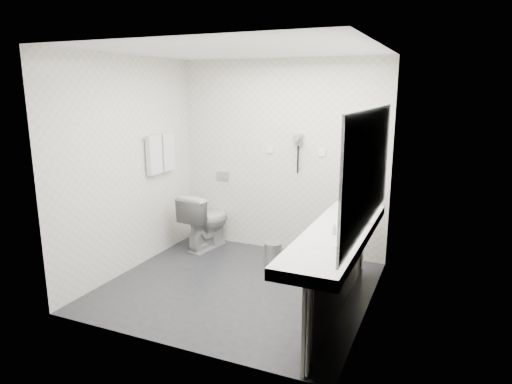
% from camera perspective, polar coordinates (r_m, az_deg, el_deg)
% --- Properties ---
extents(floor, '(2.80, 2.80, 0.00)m').
position_cam_1_polar(floor, '(5.09, -2.27, -11.80)').
color(floor, '#252629').
rests_on(floor, ground).
extents(ceiling, '(2.80, 2.80, 0.00)m').
position_cam_1_polar(ceiling, '(4.63, -2.56, 17.53)').
color(ceiling, white).
rests_on(ceiling, wall_back).
extents(wall_back, '(2.80, 0.00, 2.80)m').
position_cam_1_polar(wall_back, '(5.88, 3.15, 4.35)').
color(wall_back, silver).
rests_on(wall_back, floor).
extents(wall_front, '(2.80, 0.00, 2.80)m').
position_cam_1_polar(wall_front, '(3.61, -11.47, -1.46)').
color(wall_front, silver).
rests_on(wall_front, floor).
extents(wall_left, '(0.00, 2.60, 2.60)m').
position_cam_1_polar(wall_left, '(5.45, -15.78, 3.19)').
color(wall_left, silver).
rests_on(wall_left, floor).
extents(wall_right, '(0.00, 2.60, 2.60)m').
position_cam_1_polar(wall_right, '(4.29, 14.66, 0.68)').
color(wall_right, silver).
rests_on(wall_right, floor).
extents(vanity_counter, '(0.55, 2.20, 0.10)m').
position_cam_1_polar(vanity_counter, '(4.27, 10.22, -5.43)').
color(vanity_counter, white).
rests_on(vanity_counter, floor).
extents(vanity_panel, '(0.03, 2.15, 0.75)m').
position_cam_1_polar(vanity_panel, '(4.41, 10.32, -10.71)').
color(vanity_panel, '#9A9A92').
rests_on(vanity_panel, floor).
extents(vanity_post_near, '(0.06, 0.06, 0.75)m').
position_cam_1_polar(vanity_post_near, '(3.51, 6.66, -17.23)').
color(vanity_post_near, silver).
rests_on(vanity_post_near, floor).
extents(vanity_post_far, '(0.06, 0.06, 0.75)m').
position_cam_1_polar(vanity_post_far, '(5.36, 13.24, -6.51)').
color(vanity_post_far, silver).
rests_on(vanity_post_far, floor).
extents(mirror, '(0.02, 2.20, 1.05)m').
position_cam_1_polar(mirror, '(4.06, 14.16, 2.90)').
color(mirror, '#B2BCC6').
rests_on(mirror, wall_right).
extents(basin_near, '(0.40, 0.31, 0.05)m').
position_cam_1_polar(basin_near, '(3.66, 7.83, -7.92)').
color(basin_near, white).
rests_on(basin_near, vanity_counter).
extents(basin_far, '(0.40, 0.31, 0.05)m').
position_cam_1_polar(basin_far, '(4.87, 12.04, -2.77)').
color(basin_far, white).
rests_on(basin_far, vanity_counter).
extents(faucet_near, '(0.04, 0.04, 0.15)m').
position_cam_1_polar(faucet_near, '(3.59, 10.89, -6.96)').
color(faucet_near, silver).
rests_on(faucet_near, vanity_counter).
extents(faucet_far, '(0.04, 0.04, 0.15)m').
position_cam_1_polar(faucet_far, '(4.81, 14.36, -1.97)').
color(faucet_far, silver).
rests_on(faucet_far, vanity_counter).
extents(soap_bottle_a, '(0.06, 0.06, 0.11)m').
position_cam_1_polar(soap_bottle_a, '(4.33, 11.26, -3.76)').
color(soap_bottle_a, beige).
rests_on(soap_bottle_a, vanity_counter).
extents(soap_bottle_b, '(0.09, 0.09, 0.08)m').
position_cam_1_polar(soap_bottle_b, '(4.41, 11.70, -3.65)').
color(soap_bottle_b, beige).
rests_on(soap_bottle_b, vanity_counter).
extents(soap_bottle_c, '(0.05, 0.05, 0.11)m').
position_cam_1_polar(soap_bottle_c, '(4.11, 9.90, -4.60)').
color(soap_bottle_c, beige).
rests_on(soap_bottle_c, vanity_counter).
extents(glass_left, '(0.08, 0.08, 0.12)m').
position_cam_1_polar(glass_left, '(4.47, 13.00, -3.23)').
color(glass_left, silver).
rests_on(glass_left, vanity_counter).
extents(glass_right, '(0.07, 0.07, 0.12)m').
position_cam_1_polar(glass_right, '(4.51, 13.83, -3.15)').
color(glass_right, silver).
rests_on(glass_right, vanity_counter).
extents(toilet, '(0.53, 0.81, 0.77)m').
position_cam_1_polar(toilet, '(6.15, -6.39, -3.61)').
color(toilet, white).
rests_on(toilet, floor).
extents(flush_plate, '(0.18, 0.02, 0.12)m').
position_cam_1_polar(flush_plate, '(6.26, -4.24, 2.08)').
color(flush_plate, '#B2B5BA').
rests_on(flush_plate, wall_back).
extents(pedal_bin, '(0.27, 0.27, 0.30)m').
position_cam_1_polar(pedal_bin, '(5.52, 2.18, -8.06)').
color(pedal_bin, '#B2B5BA').
rests_on(pedal_bin, floor).
extents(bin_lid, '(0.21, 0.21, 0.02)m').
position_cam_1_polar(bin_lid, '(5.47, 2.20, -6.52)').
color(bin_lid, '#B2B5BA').
rests_on(bin_lid, pedal_bin).
extents(towel_rail, '(0.02, 0.62, 0.02)m').
position_cam_1_polar(towel_rail, '(5.82, -12.15, 6.96)').
color(towel_rail, silver).
rests_on(towel_rail, wall_left).
extents(towel_near, '(0.07, 0.24, 0.48)m').
position_cam_1_polar(towel_near, '(5.72, -12.78, 4.62)').
color(towel_near, silver).
rests_on(towel_near, towel_rail).
extents(towel_far, '(0.07, 0.24, 0.48)m').
position_cam_1_polar(towel_far, '(5.95, -11.19, 5.00)').
color(towel_far, silver).
rests_on(towel_far, towel_rail).
extents(dryer_cradle, '(0.10, 0.04, 0.14)m').
position_cam_1_polar(dryer_cradle, '(5.74, 5.43, 6.61)').
color(dryer_cradle, gray).
rests_on(dryer_cradle, wall_back).
extents(dryer_barrel, '(0.08, 0.14, 0.08)m').
position_cam_1_polar(dryer_barrel, '(5.67, 5.21, 6.85)').
color(dryer_barrel, gray).
rests_on(dryer_barrel, dryer_cradle).
extents(dryer_cord, '(0.02, 0.02, 0.35)m').
position_cam_1_polar(dryer_cord, '(5.76, 5.33, 4.13)').
color(dryer_cord, black).
rests_on(dryer_cord, dryer_cradle).
extents(switch_plate_a, '(0.09, 0.02, 0.09)m').
position_cam_1_polar(switch_plate_a, '(5.91, 1.75, 5.39)').
color(switch_plate_a, white).
rests_on(switch_plate_a, wall_back).
extents(switch_plate_b, '(0.09, 0.02, 0.09)m').
position_cam_1_polar(switch_plate_b, '(5.69, 8.33, 4.96)').
color(switch_plate_b, white).
rests_on(switch_plate_b, wall_back).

